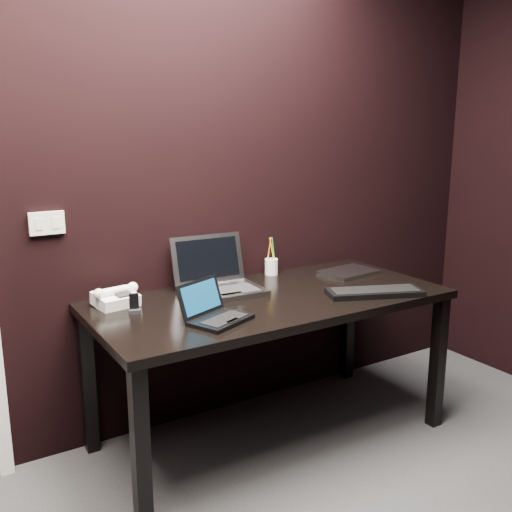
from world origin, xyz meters
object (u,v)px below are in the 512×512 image
closed_laptop (349,272)px  desk_phone (116,298)px  silver_laptop (219,282)px  mobile_phone (134,306)px  ext_keyboard (375,292)px  pen_cup (271,266)px  desk (271,312)px  netbook (215,313)px

closed_laptop → desk_phone: 1.28m
silver_laptop → mobile_phone: (-0.46, -0.09, -0.02)m
silver_laptop → desk_phone: bearing=174.4°
ext_keyboard → desk_phone: (-1.12, 0.49, 0.02)m
desk_phone → pen_cup: 0.91m
desk → mobile_phone: (-0.64, 0.11, 0.11)m
netbook → ext_keyboard: (0.83, -0.07, -0.02)m
silver_laptop → ext_keyboard: (0.62, -0.44, -0.04)m
silver_laptop → mobile_phone: 0.47m
ext_keyboard → closed_laptop: bearing=67.0°
silver_laptop → closed_laptop: size_ratio=1.26×
desk → ext_keyboard: ext_keyboard is taller
mobile_phone → pen_cup: 0.90m
ext_keyboard → netbook: bearing=175.1°
ext_keyboard → desk_phone: desk_phone is taller
netbook → mobile_phone: size_ratio=3.70×
desk_phone → mobile_phone: bearing=-75.0°
silver_laptop → closed_laptop: silver_laptop is taller
netbook → pen_cup: (0.62, 0.52, 0.02)m
ext_keyboard → pen_cup: (-0.21, 0.59, 0.03)m
pen_cup → mobile_phone: bearing=-164.6°
closed_laptop → desk_phone: size_ratio=1.42×
mobile_phone → silver_laptop: bearing=10.8°
netbook → closed_laptop: 1.03m
mobile_phone → closed_laptop: bearing=1.2°
desk → netbook: (-0.39, -0.17, 0.11)m
desk → desk_phone: (-0.68, 0.24, 0.12)m
desk → mobile_phone: size_ratio=19.86×
silver_laptop → mobile_phone: silver_laptop is taller
netbook → mobile_phone: bearing=132.1°
desk → closed_laptop: (0.60, 0.13, 0.09)m
desk_phone → mobile_phone: (0.04, -0.14, -0.01)m
desk → silver_laptop: size_ratio=4.29×
ext_keyboard → mobile_phone: 1.14m
closed_laptop → mobile_phone: mobile_phone is taller
pen_cup → closed_laptop: bearing=-30.1°
desk_phone → mobile_phone: size_ratio=2.57×
netbook → silver_laptop: bearing=60.0°
mobile_phone → desk: bearing=-9.3°
mobile_phone → pen_cup: size_ratio=0.41×
ext_keyboard → mobile_phone: bearing=162.1°
desk → mobile_phone: 0.66m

